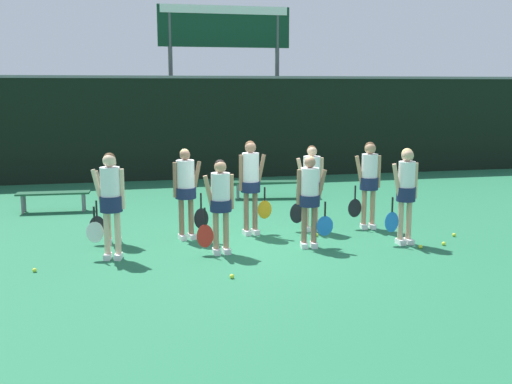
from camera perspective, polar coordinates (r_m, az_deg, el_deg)
name	(u,v)px	position (r m, az deg, el deg)	size (l,w,h in m)	color
ground_plane	(257,242)	(11.07, 0.11, -4.81)	(140.00, 140.00, 0.00)	#216642
fence_windscreen	(202,128)	(18.44, -5.19, 6.13)	(60.00, 0.08, 3.14)	black
scoreboard	(225,41)	(20.25, -3.01, 14.18)	(4.35, 0.15, 5.41)	#515156
bench_courtside	(53,195)	(14.38, -18.73, -0.28)	(1.63, 0.44, 0.46)	#19472D
bench_far	(273,183)	(15.31, 1.61, 0.84)	(2.22, 0.66, 0.44)	#19472D
player_0	(110,197)	(10.08, -13.70, -0.42)	(0.65, 0.37, 1.77)	beige
player_1	(220,199)	(10.16, -3.43, -0.67)	(0.65, 0.37, 1.62)	tan
player_2	(310,194)	(10.58, 5.16, -0.22)	(0.66, 0.37, 1.64)	#8C664C
player_3	(406,188)	(11.09, 14.08, 0.39)	(0.62, 0.34, 1.75)	tan
player_4	(111,193)	(11.11, -13.63, -0.07)	(0.64, 0.36, 1.61)	tan
player_5	(186,186)	(11.18, -6.69, 0.55)	(0.66, 0.39, 1.70)	#8C664C
player_6	(251,179)	(11.45, -0.49, 1.25)	(0.65, 0.37, 1.82)	#8C664C
player_7	(311,181)	(11.82, 5.28, 1.05)	(0.67, 0.39, 1.70)	tan
player_8	(369,177)	(12.16, 10.70, 1.38)	(0.64, 0.37, 1.75)	tan
tennis_ball_0	(454,235)	(12.07, 18.34, -3.90)	(0.07, 0.07, 0.07)	#CCE033
tennis_ball_1	(35,270)	(9.94, -20.34, -6.99)	(0.07, 0.07, 0.07)	#CCE033
tennis_ball_2	(232,276)	(9.04, -2.32, -8.03)	(0.07, 0.07, 0.07)	#CCE033
tennis_ball_3	(444,244)	(11.35, 17.44, -4.71)	(0.07, 0.07, 0.07)	#CCE033
tennis_ball_4	(208,238)	(11.26, -4.55, -4.40)	(0.07, 0.07, 0.07)	#CCE033
tennis_ball_5	(421,247)	(11.03, 15.40, -5.03)	(0.07, 0.07, 0.07)	#CCE033
tennis_ball_6	(317,235)	(11.52, 5.78, -4.09)	(0.07, 0.07, 0.07)	#CCE033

